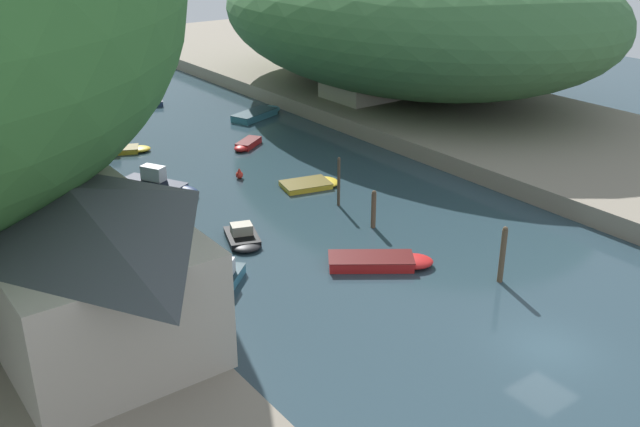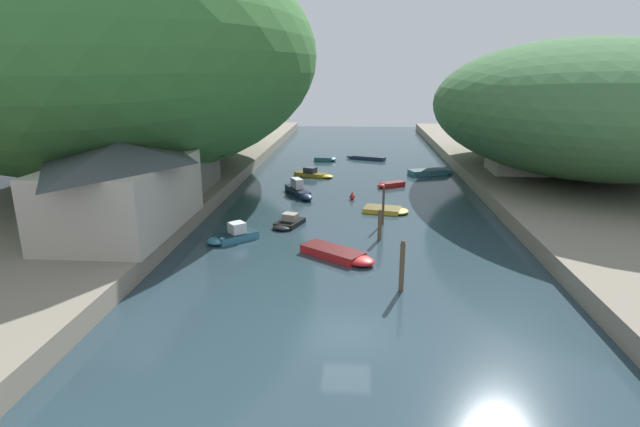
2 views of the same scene
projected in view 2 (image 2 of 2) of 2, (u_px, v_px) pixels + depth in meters
The scene contains 23 objects.
water_surface at pixel (353, 193), 53.87m from camera, with size 130.00×130.00×0.00m, color #283D47.
left_bank at pixel (136, 183), 55.42m from camera, with size 22.00×120.00×1.35m.
right_bank at pixel (585, 191), 51.94m from camera, with size 22.00×120.00×1.35m.
hillside_left at pixel (130, 56), 55.57m from camera, with size 41.68×58.35×25.94m.
hillside_right at pixel (579, 106), 56.47m from camera, with size 32.05×44.86×14.96m.
waterfront_building at pixel (123, 185), 36.48m from camera, with size 8.27×13.97×6.60m.
boathouse_shed at pixel (172, 162), 49.67m from camera, with size 7.90×9.02×5.03m.
right_bank_cottage at pixel (517, 150), 57.60m from camera, with size 6.24×6.38×5.02m.
boat_small_dinghy at pixel (364, 158), 73.97m from camera, with size 6.11×3.23×0.51m.
boat_white_cruiser at pixel (390, 185), 56.70m from camera, with size 3.51×2.88×0.52m.
boat_cabin_cruiser at pixel (314, 174), 62.21m from camera, with size 5.34×3.67×1.09m.
boat_far_right_bank at pixel (326, 159), 72.82m from camera, with size 3.29×2.23×0.57m.
boat_moored_right at pixel (387, 210), 46.74m from camera, with size 4.54×3.06×0.39m.
boat_yellow_tender at pixel (288, 223), 42.50m from camera, with size 2.80×3.85×1.02m.
boat_navy_launch at pixel (341, 255), 35.20m from camera, with size 5.79×4.88×0.59m.
boat_far_upstream at pixel (299, 191), 52.64m from camera, with size 3.81×5.84×1.72m.
boat_mid_channel at pixel (433, 172), 63.39m from camera, with size 6.22×3.92×0.65m.
boat_red_skiff at pixel (232, 236), 38.81m from camera, with size 4.08×3.87×1.40m.
mooring_post_nearest at pixel (402, 266), 29.77m from camera, with size 0.30×0.30×3.21m.
mooring_post_middle at pixel (380, 224), 38.88m from camera, with size 0.31×0.31×2.47m.
mooring_post_fourth at pixel (383, 205), 42.64m from camera, with size 0.20×0.20×3.40m.
channel_buoy_near at pixel (352, 196), 51.25m from camera, with size 0.55×0.55×0.82m.
person_on_quay at pixel (166, 201), 41.58m from camera, with size 0.26×0.40×1.69m.
Camera 2 is at (0.33, -22.47, 12.91)m, focal length 28.00 mm.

